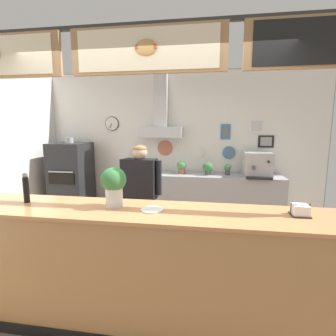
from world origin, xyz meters
TOP-DOWN VIEW (x-y plane):
  - ground_plane at (0.00, 0.00)m, footprint 6.48×6.48m
  - back_wall_assembly at (-0.02, 2.48)m, footprint 5.40×2.93m
  - service_counter at (0.00, -0.45)m, footprint 3.90×0.63m
  - back_prep_counter at (0.33, 2.24)m, footprint 3.09×0.58m
  - pizza_oven at (-2.07, 2.10)m, footprint 0.66×0.74m
  - shop_worker at (-0.36, 0.85)m, footprint 0.60×0.27m
  - espresso_machine at (1.39, 2.21)m, footprint 0.47×0.55m
  - potted_sage at (-0.62, 2.25)m, footprint 0.21×0.21m
  - potted_thyme at (0.54, 2.22)m, footprint 0.19×0.19m
  - potted_basil at (0.06, 2.25)m, footprint 0.18×0.18m
  - potted_oregano at (0.89, 2.26)m, footprint 0.13×0.13m
  - napkin_holder at (1.30, -0.39)m, footprint 0.15×0.14m
  - pepper_grinder at (-1.13, -0.40)m, footprint 0.05×0.05m
  - basil_vase at (-0.26, -0.40)m, footprint 0.22×0.22m
  - condiment_plate at (0.10, -0.45)m, footprint 0.19×0.19m

SIDE VIEW (x-z plane):
  - ground_plane at x=0.00m, z-range 0.00..0.00m
  - back_prep_counter at x=0.33m, z-range -0.01..0.92m
  - service_counter at x=0.00m, z-range 0.00..1.10m
  - pizza_oven at x=-2.07m, z-range -0.05..1.54m
  - shop_worker at x=-0.36m, z-range 0.05..1.61m
  - potted_oregano at x=0.89m, z-range 0.94..1.14m
  - potted_basil at x=0.06m, z-range 0.93..1.17m
  - potted_thyme at x=0.54m, z-range 0.94..1.17m
  - potted_sage at x=-0.62m, z-range 0.95..1.21m
  - condiment_plate at x=0.10m, z-range 1.10..1.11m
  - espresso_machine at x=1.39m, z-range 0.92..1.35m
  - napkin_holder at x=1.30m, z-range 1.09..1.19m
  - pepper_grinder at x=-1.13m, z-range 1.10..1.38m
  - basil_vase at x=-0.26m, z-range 1.11..1.47m
  - back_wall_assembly at x=-0.02m, z-range 0.08..2.92m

